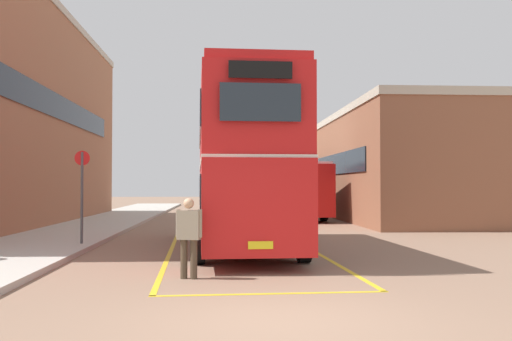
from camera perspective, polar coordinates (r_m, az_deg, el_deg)
name	(u,v)px	position (r m, az deg, el deg)	size (l,w,h in m)	color
ground_plane	(241,233)	(22.40, -1.53, -6.26)	(135.60, 135.60, 0.00)	#846651
sidewalk_left	(87,227)	(25.42, -16.60, -5.46)	(4.00, 57.60, 0.14)	#B2ADA3
depot_building_right	(402,166)	(32.62, 14.46, 0.43)	(7.71, 17.97, 5.83)	brown
double_decker_bus	(242,163)	(16.71, -1.40, 0.73)	(3.08, 9.97, 4.75)	black
single_deck_bus	(286,189)	(32.20, 3.03, -1.87)	(3.73, 10.23, 3.02)	black
pedestrian_boarding	(189,233)	(11.53, -6.74, -6.19)	(0.53, 0.33, 1.61)	#473828
bus_stop_sign	(82,188)	(17.67, -17.03, -1.66)	(0.44, 0.10, 2.75)	#4C4C51
bay_marking_yellow	(246,257)	(14.96, -0.99, -8.64)	(4.63, 12.04, 0.01)	gold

